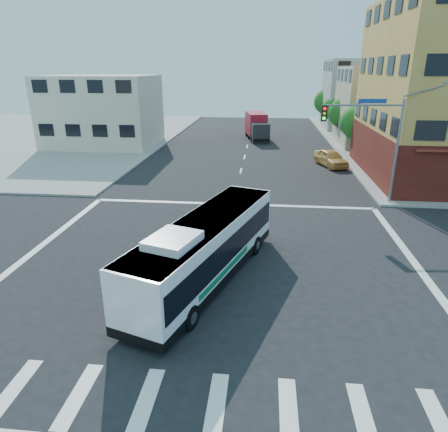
# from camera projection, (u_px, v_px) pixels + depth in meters

# --- Properties ---
(ground) EXTENTS (120.00, 120.00, 0.00)m
(ground) POSITION_uv_depth(u_px,v_px,m) (216.00, 269.00, 18.67)
(ground) COLOR black
(ground) RESTS_ON ground
(building_east_near) EXTENTS (12.06, 10.06, 9.00)m
(building_east_near) POSITION_uv_depth(u_px,v_px,m) (393.00, 106.00, 47.13)
(building_east_near) COLOR #BDAA90
(building_east_near) RESTS_ON ground
(building_east_far) EXTENTS (12.06, 10.06, 10.00)m
(building_east_far) POSITION_uv_depth(u_px,v_px,m) (366.00, 94.00, 59.99)
(building_east_far) COLOR #9A9A95
(building_east_far) RESTS_ON ground
(building_west) EXTENTS (12.06, 10.06, 8.00)m
(building_west) POSITION_uv_depth(u_px,v_px,m) (103.00, 111.00, 46.83)
(building_west) COLOR beige
(building_west) RESTS_ON ground
(signal_mast_ne) EXTENTS (7.91, 1.13, 8.07)m
(signal_mast_ne) POSITION_uv_depth(u_px,v_px,m) (373.00, 131.00, 25.95)
(signal_mast_ne) COLOR slate
(signal_mast_ne) RESTS_ON ground
(street_tree_a) EXTENTS (3.60, 3.60, 5.53)m
(street_tree_a) POSITION_uv_depth(u_px,v_px,m) (359.00, 120.00, 42.29)
(street_tree_a) COLOR #392114
(street_tree_a) RESTS_ON ground
(street_tree_b) EXTENTS (3.80, 3.80, 5.79)m
(street_tree_b) POSITION_uv_depth(u_px,v_px,m) (345.00, 111.00, 49.69)
(street_tree_b) COLOR #392114
(street_tree_b) RESTS_ON ground
(street_tree_c) EXTENTS (3.40, 3.40, 5.29)m
(street_tree_c) POSITION_uv_depth(u_px,v_px,m) (335.00, 107.00, 57.24)
(street_tree_c) COLOR #392114
(street_tree_c) RESTS_ON ground
(street_tree_d) EXTENTS (4.00, 4.00, 6.03)m
(street_tree_d) POSITION_uv_depth(u_px,v_px,m) (327.00, 100.00, 64.55)
(street_tree_d) COLOR #392114
(street_tree_d) RESTS_ON ground
(transit_bus) EXTENTS (5.50, 10.79, 3.14)m
(transit_bus) POSITION_uv_depth(u_px,v_px,m) (206.00, 248.00, 17.20)
(transit_bus) COLOR black
(transit_bus) RESTS_ON ground
(box_truck) EXTENTS (3.45, 7.62, 3.31)m
(box_truck) POSITION_uv_depth(u_px,v_px,m) (257.00, 127.00, 51.76)
(box_truck) COLOR #232429
(box_truck) RESTS_ON ground
(parked_car) EXTENTS (3.21, 4.89, 1.55)m
(parked_car) POSITION_uv_depth(u_px,v_px,m) (331.00, 158.00, 37.89)
(parked_car) COLOR #DDA351
(parked_car) RESTS_ON ground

